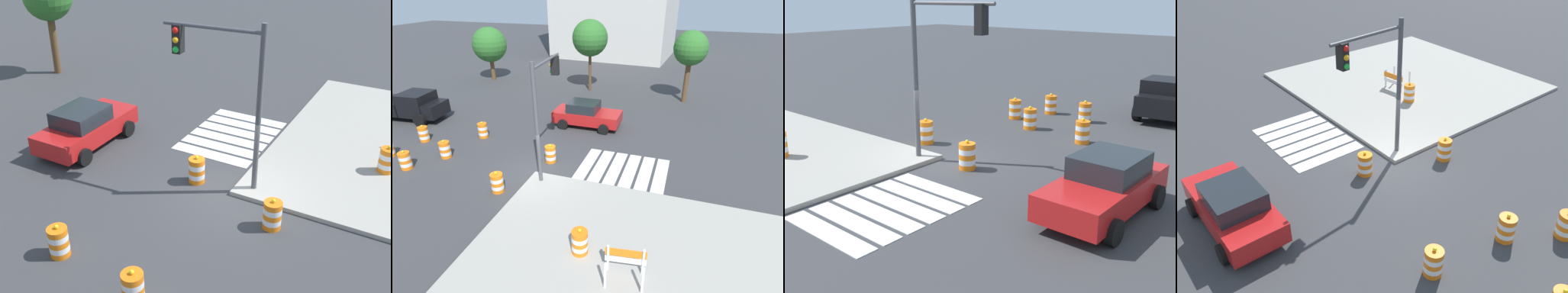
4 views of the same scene
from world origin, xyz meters
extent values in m
plane|color=#38383A|center=(0.00, 0.00, 0.00)|extent=(120.00, 120.00, 0.00)
cube|color=silver|center=(2.12, 1.80, 0.01)|extent=(0.60, 3.20, 0.02)
cube|color=silver|center=(2.88, 1.80, 0.01)|extent=(0.60, 3.20, 0.02)
cube|color=silver|center=(3.62, 1.80, 0.01)|extent=(0.60, 3.20, 0.02)
cube|color=silver|center=(4.38, 1.80, 0.01)|extent=(0.60, 3.20, 0.02)
cube|color=silver|center=(5.12, 1.80, 0.01)|extent=(0.60, 3.20, 0.02)
cube|color=silver|center=(5.88, 1.80, 0.01)|extent=(0.60, 3.20, 0.02)
cube|color=red|center=(0.56, 6.47, 0.68)|extent=(4.31, 1.87, 0.70)
cube|color=#1E2328|center=(0.31, 6.46, 1.33)|extent=(1.91, 1.61, 0.60)
cylinder|color=black|center=(1.91, 7.42, 0.33)|extent=(0.66, 0.24, 0.66)
cylinder|color=black|center=(1.92, 5.53, 0.33)|extent=(0.66, 0.24, 0.66)
cylinder|color=black|center=(-0.79, 7.41, 0.33)|extent=(0.66, 0.24, 0.66)
cylinder|color=black|center=(-0.78, 5.51, 0.33)|extent=(0.66, 0.24, 0.66)
cylinder|color=orange|center=(-4.93, 2.85, 0.09)|extent=(0.56, 0.56, 0.18)
cylinder|color=white|center=(-4.93, 2.85, 0.27)|extent=(0.56, 0.56, 0.18)
cylinder|color=orange|center=(-4.93, 2.85, 0.45)|extent=(0.56, 0.56, 0.18)
cylinder|color=white|center=(-4.93, 2.85, 0.63)|extent=(0.56, 0.56, 0.18)
cylinder|color=orange|center=(-4.93, 2.85, 0.81)|extent=(0.56, 0.56, 0.18)
sphere|color=yellow|center=(-4.93, 2.85, 0.96)|extent=(0.12, 0.12, 0.12)
cylinder|color=orange|center=(0.21, 1.37, 0.09)|extent=(0.56, 0.56, 0.18)
cylinder|color=white|center=(0.21, 1.37, 0.27)|extent=(0.56, 0.56, 0.18)
cylinder|color=orange|center=(0.21, 1.37, 0.45)|extent=(0.56, 0.56, 0.18)
cylinder|color=white|center=(0.21, 1.37, 0.63)|extent=(0.56, 0.56, 0.18)
cylinder|color=orange|center=(0.21, 1.37, 0.81)|extent=(0.56, 0.56, 0.18)
sphere|color=yellow|center=(0.21, 1.37, 0.96)|extent=(0.12, 0.12, 0.12)
cylinder|color=orange|center=(-0.94, -1.83, 0.09)|extent=(0.56, 0.56, 0.18)
cylinder|color=white|center=(-0.94, -1.83, 0.27)|extent=(0.56, 0.56, 0.18)
cylinder|color=orange|center=(-0.94, -1.83, 0.45)|extent=(0.56, 0.56, 0.18)
cylinder|color=white|center=(-0.94, -1.83, 0.63)|extent=(0.56, 0.56, 0.18)
cylinder|color=orange|center=(-0.94, -1.83, 0.81)|extent=(0.56, 0.56, 0.18)
sphere|color=yellow|center=(-0.94, -1.83, 0.96)|extent=(0.12, 0.12, 0.12)
cylinder|color=orange|center=(-5.36, 0.06, 0.45)|extent=(0.56, 0.56, 0.18)
cylinder|color=white|center=(-5.36, 0.06, 0.63)|extent=(0.56, 0.56, 0.18)
cylinder|color=orange|center=(-5.36, 0.06, 0.81)|extent=(0.56, 0.56, 0.18)
sphere|color=yellow|center=(-5.36, 0.06, 0.96)|extent=(0.12, 0.12, 0.12)
cylinder|color=orange|center=(3.82, -4.25, 0.24)|extent=(0.56, 0.56, 0.18)
cylinder|color=white|center=(3.82, -4.25, 0.42)|extent=(0.56, 0.56, 0.18)
cylinder|color=orange|center=(3.82, -4.25, 0.60)|extent=(0.56, 0.56, 0.18)
cylinder|color=white|center=(3.82, -4.25, 0.78)|extent=(0.56, 0.56, 0.18)
cylinder|color=orange|center=(3.82, -4.25, 0.96)|extent=(0.56, 0.56, 0.18)
sphere|color=yellow|center=(3.82, -4.25, 1.11)|extent=(0.12, 0.12, 0.12)
cylinder|color=#4C4C51|center=(0.60, -0.60, 2.90)|extent=(0.18, 0.18, 5.50)
cylinder|color=#4C4C51|center=(0.47, 0.99, 5.35)|extent=(0.39, 3.20, 0.12)
cube|color=black|center=(0.37, 2.11, 4.90)|extent=(0.38, 0.31, 0.90)
sphere|color=red|center=(0.18, 2.09, 5.20)|extent=(0.20, 0.20, 0.20)
sphere|color=#F2A514|center=(0.18, 2.09, 4.90)|extent=(0.20, 0.20, 0.20)
sphere|color=green|center=(0.18, 2.09, 4.60)|extent=(0.20, 0.20, 0.20)
cylinder|color=brown|center=(6.33, 13.50, 1.63)|extent=(0.38, 0.38, 3.25)
camera|label=1|loc=(-12.13, -5.42, 8.95)|focal=44.08mm
camera|label=2|loc=(6.55, -11.70, 8.30)|focal=28.90mm
camera|label=3|loc=(11.64, 11.60, 5.58)|focal=44.57mm
camera|label=4|loc=(-10.37, 9.34, 9.45)|focal=38.12mm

